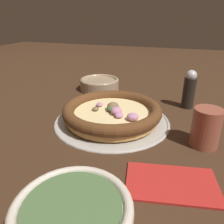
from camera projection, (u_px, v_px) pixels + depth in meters
The scene contains 9 objects.
ground_plane at pixel (112, 121), 0.59m from camera, with size 3.00×3.00×0.00m, color #3D2616.
pizza_tray at pixel (112, 120), 0.59m from camera, with size 0.31×0.31×0.01m.
pizza at pixel (112, 112), 0.58m from camera, with size 0.26×0.26×0.04m.
bowl_near at pixel (100, 84), 0.83m from camera, with size 0.15×0.15×0.04m.
bowl_far at pixel (73, 218), 0.27m from camera, with size 0.15×0.15×0.06m.
drinking_cup at pixel (206, 128), 0.47m from camera, with size 0.06×0.06×0.09m.
napkin at pixel (172, 182), 0.37m from camera, with size 0.17×0.12×0.01m.
fork at pixel (160, 196), 0.35m from camera, with size 0.16×0.05×0.00m.
pepper_shaker at pixel (189, 89), 0.66m from camera, with size 0.04×0.04×0.12m.
Camera 1 is at (0.17, -0.50, 0.26)m, focal length 35.00 mm.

